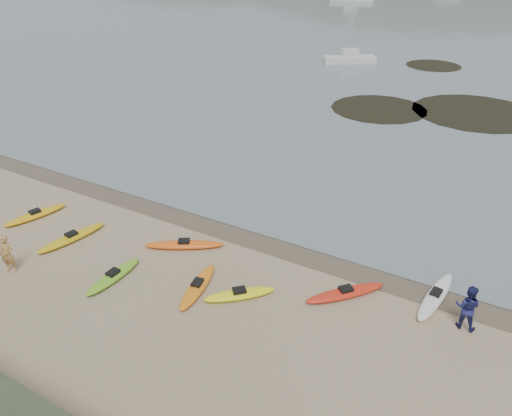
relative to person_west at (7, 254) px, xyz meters
The scene contains 6 objects.
ground 11.71m from the person_west, 46.33° to the left, with size 600.00×600.00×0.00m, color tan.
wet_sand 11.50m from the person_west, 45.29° to the left, with size 60.00×60.00×0.00m, color brown.
kayaks 8.48m from the person_west, 31.85° to the left, with size 21.76×9.31×0.34m.
person_west is the anchor object (origin of this frame).
person_east 19.70m from the person_west, 19.27° to the left, with size 0.95×0.74×1.95m, color navy.
kelp_mats 38.40m from the person_west, 73.27° to the left, with size 17.12×26.30×0.04m.
Camera 1 is at (10.95, -18.97, 13.61)m, focal length 35.00 mm.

